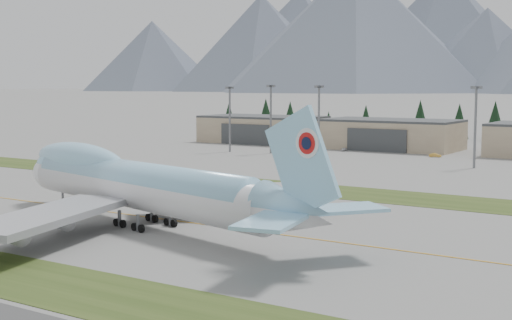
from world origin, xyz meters
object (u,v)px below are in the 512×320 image
Objects in this scene: hangar_center at (391,134)px; service_vehicle_b at (435,157)px; boeing_747_freighter at (138,184)px; service_vehicle_a at (344,151)px; hangar_left at (263,129)px.

hangar_center is 12.34× the size of service_vehicle_b.
boeing_747_freighter reaches higher than service_vehicle_a.
boeing_747_freighter is 172.73m from hangar_left.
hangar_left is 81.13m from service_vehicle_b.
service_vehicle_a is at bearing -20.70° from hangar_left.
hangar_left is at bearing 129.28° from boeing_747_freighter.
service_vehicle_b is at bearing -15.09° from service_vehicle_a.
hangar_center reaches higher than service_vehicle_a.
service_vehicle_a is at bearing 115.97° from boeing_747_freighter.
boeing_747_freighter is 22.06× the size of service_vehicle_a.
boeing_747_freighter reaches higher than hangar_center.
hangar_center is at bearing 110.86° from boeing_747_freighter.
service_vehicle_a is 0.92× the size of service_vehicle_b.
boeing_747_freighter is 1.64× the size of hangar_left.
boeing_747_freighter is 136.04m from service_vehicle_b.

